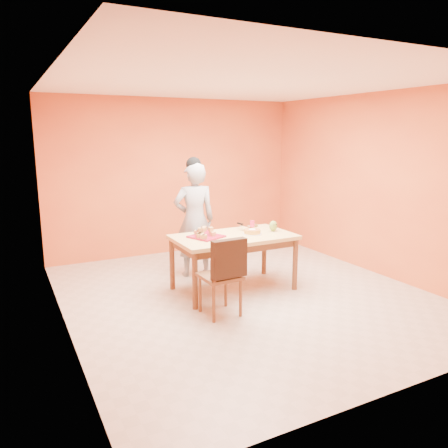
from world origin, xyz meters
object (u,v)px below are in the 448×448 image
pastry_platter (206,237)px  sponge_cake (252,231)px  person (194,220)px  dining_table (234,242)px  dining_chair (221,274)px  red_dinner_plate (203,232)px  egg_ornament (273,226)px  checker_tin (254,226)px  magenta_glass (252,224)px

pastry_platter → sponge_cake: sponge_cake is taller
person → dining_table: bearing=114.4°
dining_chair → pastry_platter: 0.82m
pastry_platter → red_dinner_plate: pastry_platter is taller
dining_chair → egg_ornament: size_ratio=6.46×
dining_table → checker_tin: size_ratio=15.13×
sponge_cake → pastry_platter: bearing=169.9°
person → red_dinner_plate: (-0.08, -0.47, -0.08)m
pastry_platter → dining_table: bearing=-9.2°
dining_chair → magenta_glass: size_ratio=9.93×
sponge_cake → checker_tin: size_ratio=2.14×
dining_table → sponge_cake: (0.26, -0.05, 0.13)m
dining_table → checker_tin: checker_tin is taller
red_dinner_plate → checker_tin: 0.83m
red_dinner_plate → pastry_platter: bearing=-105.9°
red_dinner_plate → dining_table: bearing=-50.0°
dining_chair → egg_ornament: 1.37m
pastry_platter → magenta_glass: (0.87, 0.27, 0.04)m
pastry_platter → magenta_glass: 0.91m
dining_table → dining_chair: size_ratio=1.68×
sponge_cake → checker_tin: bearing=55.7°
egg_ornament → magenta_glass: egg_ornament is taller
person → egg_ornament: (0.83, -0.85, -0.01)m
dining_table → pastry_platter: 0.40m
sponge_cake → egg_ornament: 0.36m
dining_table → magenta_glass: size_ratio=16.66×
person → red_dinner_plate: 0.48m
pastry_platter → egg_ornament: (0.99, -0.09, 0.06)m
egg_ornament → checker_tin: egg_ornament is taller
egg_ornament → red_dinner_plate: bearing=153.5°
dining_chair → person: 1.58m
person → egg_ornament: 1.19m
sponge_cake → magenta_glass: 0.45m
dining_table → red_dinner_plate: red_dinner_plate is taller
dining_table → pastry_platter: bearing=170.8°
dining_chair → checker_tin: size_ratio=9.01×
dining_chair → sponge_cake: size_ratio=4.21×
dining_table → dining_chair: bearing=-128.2°
dining_chair → pastry_platter: (0.17, 0.75, 0.28)m
magenta_glass → checker_tin: (0.04, 0.02, -0.03)m
dining_table → checker_tin: bearing=33.4°
red_dinner_plate → magenta_glass: size_ratio=2.58×
red_dinner_plate → egg_ornament: size_ratio=1.68×
person → checker_tin: (0.75, -0.47, -0.07)m
dining_chair → dining_table: bearing=50.0°
person → sponge_cake: bearing=128.2°
red_dinner_plate → checker_tin: checker_tin is taller
pastry_platter → person: bearing=78.0°
egg_ornament → checker_tin: (-0.08, 0.38, -0.06)m
dining_chair → pastry_platter: dining_chair is taller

